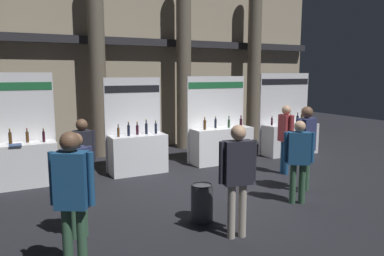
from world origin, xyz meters
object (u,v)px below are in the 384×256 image
at_px(exhibitor_booth_0, 20,159).
at_px(exhibitor_booth_1, 137,149).
at_px(visitor_6, 299,155).
at_px(exhibitor_booth_2, 221,141).
at_px(visitor_5, 306,140).
at_px(visitor_9, 72,190).
at_px(visitor_8, 286,134).
at_px(trash_bin, 202,202).
at_px(visitor_4, 77,177).
at_px(exhibitor_booth_3, 289,135).
at_px(visitor_3, 238,171).
at_px(visitor_0, 83,154).

distance_m(exhibitor_booth_0, exhibitor_booth_1, 2.73).
bearing_deg(visitor_6, exhibitor_booth_2, 115.46).
bearing_deg(visitor_5, visitor_9, -0.70).
bearing_deg(visitor_8, exhibitor_booth_2, 27.31).
bearing_deg(trash_bin, exhibitor_booth_2, 54.49).
distance_m(visitor_4, visitor_6, 4.11).
relative_size(exhibitor_booth_3, visitor_6, 1.55).
distance_m(exhibitor_booth_0, visitor_8, 6.32).
distance_m(exhibitor_booth_0, exhibitor_booth_2, 5.22).
relative_size(exhibitor_booth_3, visitor_5, 1.38).
distance_m(exhibitor_booth_0, visitor_5, 6.33).
bearing_deg(visitor_5, visitor_4, -12.91).
relative_size(visitor_3, visitor_6, 1.08).
xyz_separation_m(exhibitor_booth_1, visitor_6, (2.07, -3.58, 0.37)).
relative_size(exhibitor_booth_1, visitor_4, 1.47).
distance_m(visitor_3, visitor_8, 4.02).
bearing_deg(exhibitor_booth_3, visitor_9, -149.36).
bearing_deg(visitor_4, visitor_8, -171.84).
distance_m(visitor_4, visitor_8, 5.50).
bearing_deg(exhibitor_booth_1, visitor_9, -117.57).
xyz_separation_m(exhibitor_booth_2, visitor_0, (-4.15, -1.72, 0.38)).
bearing_deg(visitor_9, visitor_0, 106.47).
bearing_deg(exhibitor_booth_3, visitor_3, -138.29).
distance_m(exhibitor_booth_0, visitor_9, 4.46).
relative_size(trash_bin, visitor_3, 0.37).
distance_m(exhibitor_booth_1, trash_bin, 3.50).
height_order(visitor_4, visitor_9, visitor_9).
bearing_deg(exhibitor_booth_1, exhibitor_booth_3, -0.19).
height_order(trash_bin, visitor_5, visitor_5).
xyz_separation_m(exhibitor_booth_0, exhibitor_booth_1, (2.73, -0.10, -0.01)).
bearing_deg(visitor_5, exhibitor_booth_3, -141.24).
bearing_deg(visitor_4, exhibitor_booth_1, -128.98).
bearing_deg(visitor_5, visitor_8, -128.28).
distance_m(exhibitor_booth_1, visitor_3, 4.35).
height_order(trash_bin, visitor_4, visitor_4).
xyz_separation_m(exhibitor_booth_0, visitor_8, (6.02, -1.89, 0.42)).
distance_m(exhibitor_booth_3, visitor_3, 6.49).
xyz_separation_m(visitor_6, visitor_8, (1.22, 1.79, 0.06)).
distance_m(visitor_4, visitor_9, 1.13).
relative_size(exhibitor_booth_2, visitor_8, 1.40).
xyz_separation_m(exhibitor_booth_3, visitor_6, (-2.93, -3.57, 0.37)).
xyz_separation_m(visitor_0, visitor_3, (1.83, -2.59, 0.07)).
xyz_separation_m(exhibitor_booth_0, visitor_5, (5.46, -3.17, 0.50)).
height_order(visitor_3, visitor_4, visitor_3).
height_order(exhibitor_booth_0, visitor_0, exhibitor_booth_0).
relative_size(visitor_8, visitor_9, 0.95).
distance_m(exhibitor_booth_3, trash_bin, 6.09).
height_order(exhibitor_booth_3, visitor_3, exhibitor_booth_3).
height_order(exhibitor_booth_3, visitor_6, exhibitor_booth_3).
height_order(exhibitor_booth_1, exhibitor_booth_2, exhibitor_booth_2).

